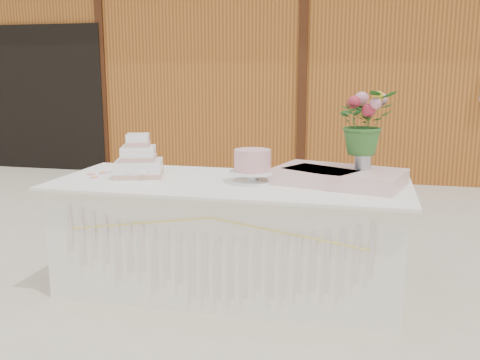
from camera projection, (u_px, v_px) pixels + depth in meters
name	position (u px, v px, depth m)	size (l,w,h in m)	color
ground	(230.00, 288.00, 3.77)	(80.00, 80.00, 0.00)	beige
barn	(316.00, 61.00, 9.16)	(12.60, 4.60, 3.30)	#AD6124
cake_table	(230.00, 236.00, 3.69)	(2.40, 1.00, 0.77)	white
wedding_cake	(139.00, 162.00, 3.79)	(0.42, 0.42, 0.30)	white
pink_cake_stand	(252.00, 164.00, 3.55)	(0.31, 0.31, 0.22)	white
satin_runner	(339.00, 177.00, 3.51)	(0.82, 0.47, 0.10)	#FFCDCD
flower_vase	(363.00, 158.00, 3.48)	(0.11, 0.11, 0.15)	silver
bouquet	(365.00, 115.00, 3.43)	(0.38, 0.33, 0.42)	#326628
loose_flowers	(97.00, 174.00, 3.85)	(0.12, 0.29, 0.02)	pink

